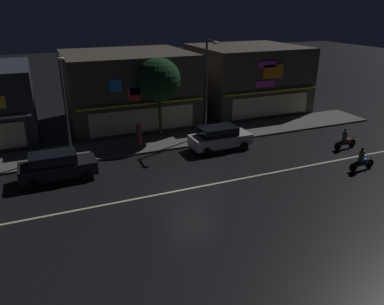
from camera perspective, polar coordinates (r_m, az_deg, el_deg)
The scene contains 14 objects.
ground_plane at distance 20.91m, azimuth -0.11°, elevation -5.51°, with size 140.00×140.00×0.00m, color black.
lane_divider_stripe at distance 20.91m, azimuth -0.11°, elevation -5.49°, with size 36.66×0.16×0.01m, color beige.
sidewalk_far at distance 27.65m, azimuth -6.33°, elevation 1.47°, with size 38.59×3.65×0.14m, color #5B5954.
storefront_left_block at distance 32.72m, azimuth -9.76°, elevation 9.75°, with size 10.24×9.07×5.94m.
storefront_center_block at distance 36.97m, azimuth 8.30°, elevation 11.23°, with size 9.59×8.97×5.99m.
streetlamp_mid at distance 25.39m, azimuth -18.96°, elevation 8.09°, with size 0.44×1.64×6.65m.
streetlamp_east at distance 27.68m, azimuth 2.40°, elevation 10.91°, with size 0.44×1.64×7.22m.
pedestrian_on_sidewalk at distance 26.75m, azimuth -8.11°, elevation 2.66°, with size 0.39×0.39×1.74m.
street_tree at distance 27.78m, azimuth -5.10°, elevation 11.02°, with size 3.19×3.19×5.93m.
parked_car_near_kerb at distance 22.97m, azimuth -19.98°, elevation -1.93°, with size 4.30×1.98×1.67m.
parked_car_trailing at distance 26.28m, azimuth 4.25°, elevation 2.32°, with size 4.30×1.98×1.67m.
motorcycle_lead at distance 28.50m, azimuth 22.39°, elevation 1.75°, with size 1.90×0.60×1.52m.
motorcycle_following at distance 25.19m, azimuth 24.56°, elevation -1.13°, with size 1.90×0.60×1.52m.
traffic_cone at distance 26.54m, azimuth 2.29°, elevation 1.19°, with size 0.36×0.36×0.55m, color orange.
Camera 1 is at (-7.14, -17.18, 9.55)m, focal length 34.84 mm.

